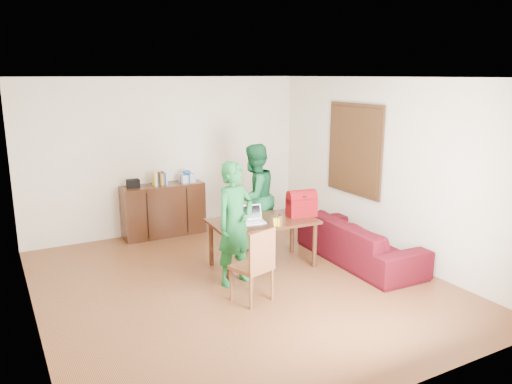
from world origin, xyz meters
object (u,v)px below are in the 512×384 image
laptop (254,220)px  sofa (359,241)px  table (263,226)px  red_bag (302,206)px  chair (252,280)px  bottle (280,220)px  person_far (254,197)px  person_near (235,224)px

laptop → sofa: size_ratio=0.16×
table → red_bag: 0.66m
chair → laptop: bearing=44.6°
table → sofa: (1.36, -0.52, -0.30)m
bottle → red_bag: red_bag is taller
person_far → laptop: (-0.46, -0.82, -0.10)m
chair → bottle: 1.04m
person_far → laptop: person_far is taller
red_bag → sofa: size_ratio=0.19×
chair → red_bag: bearing=17.5°
person_near → sofa: size_ratio=0.77×
person_near → person_far: 1.42m
table → chair: (-0.67, -0.93, -0.34)m
table → laptop: size_ratio=4.39×
laptop → red_bag: (0.79, -0.03, 0.11)m
table → person_far: 0.85m
person_far → table: bearing=50.7°
table → laptop: laptop is taller
person_near → bottle: 0.66m
table → person_near: person_near is taller
table → person_near: 0.73m
laptop → bottle: laptop is taller
person_near → bottle: size_ratio=9.18×
chair → sofa: (2.04, 0.42, 0.04)m
person_far → sofa: (1.09, -1.28, -0.53)m
person_near → person_far: (0.89, 1.11, 0.02)m
table → person_near: bearing=-146.5°
red_bag → sofa: red_bag is taller
red_bag → bottle: bearing=-140.6°
chair → laptop: (0.49, 0.88, 0.47)m
chair → person_far: person_far is taller
person_near → sofa: 2.05m
table → sofa: size_ratio=0.72×
person_near → sofa: person_near is taller
table → person_far: person_far is taller
laptop → red_bag: size_ratio=0.85×
sofa → person_far: bearing=42.5°
laptop → sofa: bearing=-6.3°
laptop → bottle: 0.41m
chair → person_far: 2.03m
laptop → sofa: 1.67m
person_far → sofa: size_ratio=0.78×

